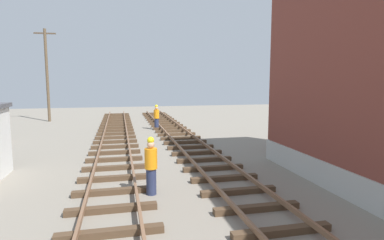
{
  "coord_description": "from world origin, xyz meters",
  "views": [
    {
      "loc": [
        -2.16,
        -1.54,
        3.61
      ],
      "look_at": [
        0.9,
        11.77,
        1.92
      ],
      "focal_mm": 29.67,
      "sensor_mm": 36.0,
      "label": 1
    }
  ],
  "objects": [
    {
      "name": "utility_pole_far",
      "position": [
        -8.29,
        28.79,
        4.25
      ],
      "size": [
        1.8,
        0.24,
        8.11
      ],
      "color": "brown",
      "rests_on": "ground"
    },
    {
      "name": "track_worker_distant",
      "position": [
        0.51,
        21.79,
        0.93
      ],
      "size": [
        0.4,
        0.4,
        1.87
      ],
      "color": "#262D4C",
      "rests_on": "ground"
    },
    {
      "name": "track_worker_foreground",
      "position": [
        -1.23,
        8.28,
        0.93
      ],
      "size": [
        0.4,
        0.4,
        1.87
      ],
      "color": "#262D4C",
      "rests_on": "ground"
    }
  ]
}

